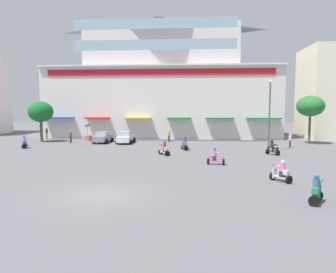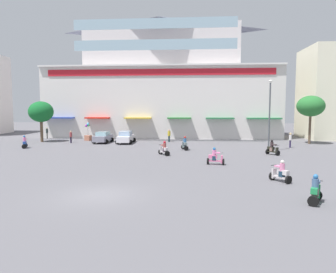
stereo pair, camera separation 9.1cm
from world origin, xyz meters
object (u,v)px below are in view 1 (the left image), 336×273
Objects in this scene: scooter_rider_4 at (24,143)px; pedestrian_2 at (169,135)px; plaza_tree_1 at (310,106)px; scooter_rider_0 at (316,191)px; scooter_rider_9 at (273,149)px; scooter_rider_2 at (216,158)px; balloon_vendor_cart at (88,134)px; parked_car_0 at (103,137)px; pedestrian_1 at (47,132)px; scooter_rider_3 at (164,149)px; scooter_rider_8 at (281,173)px; scooter_rider_7 at (185,144)px; plaza_tree_0 at (41,112)px; pedestrian_0 at (290,139)px; pedestrian_3 at (71,136)px; streetlamp_near at (270,110)px; parked_car_1 at (126,137)px.

pedestrian_2 is (16.25, 7.92, 0.34)m from scooter_rider_4.
plaza_tree_1 is 4.13× the size of scooter_rider_0.
scooter_rider_0 is 1.01× the size of scooter_rider_4.
scooter_rider_9 is (27.48, -2.96, 0.01)m from scooter_rider_4.
scooter_rider_2 is 0.58× the size of balloon_vendor_cart.
pedestrian_1 is at bearing 155.37° from parked_car_0.
pedestrian_1 reaches higher than parked_car_0.
scooter_rider_3 is at bearing -37.63° from pedestrian_1.
pedestrian_1 is at bearing 137.52° from scooter_rider_8.
pedestrian_1 is (-20.97, 10.65, 0.34)m from scooter_rider_7.
plaza_tree_0 is at bearing 136.35° from scooter_rider_0.
scooter_rider_8 is (6.55, -14.54, -0.05)m from scooter_rider_7.
plaza_tree_0 is 37.16m from scooter_rider_0.
plaza_tree_0 is 27.43m from scooter_rider_2.
pedestrian_0 is (9.54, 11.75, 0.43)m from scooter_rider_2.
plaza_tree_0 reaches higher than pedestrian_3.
streetlamp_near is (-6.85, -7.27, -0.45)m from plaza_tree_1.
pedestrian_3 is at bearing -177.07° from plaza_tree_1.
parked_car_1 is 11.66m from scooter_rider_3.
pedestrian_2 is at bearing 26.00° from scooter_rider_4.
pedestrian_0 is at bearing -8.25° from parked_car_1.
scooter_rider_7 is at bearing -26.93° from pedestrian_1.
scooter_rider_2 is (22.53, -15.26, -3.49)m from plaza_tree_0.
plaza_tree_1 reaches higher than scooter_rider_0.
scooter_rider_0 is at bearing -83.76° from scooter_rider_8.
plaza_tree_1 is 12.98m from scooter_rider_9.
parked_car_0 is 2.59× the size of scooter_rider_9.
balloon_vendor_cart is (4.61, 8.62, 0.32)m from scooter_rider_4.
parked_car_1 is at bearing 29.01° from scooter_rider_4.
scooter_rider_3 is at bearing -35.60° from pedestrian_3.
pedestrian_3 reaches higher than scooter_rider_3.
scooter_rider_0 is 0.86× the size of pedestrian_0.
parked_car_1 is at bearing -160.18° from pedestrian_2.
streetlamp_near is 2.99× the size of balloon_vendor_cart.
plaza_tree_0 reaches higher than scooter_rider_3.
scooter_rider_8 is at bearing -113.47° from plaza_tree_1.
pedestrian_1 is 7.70m from pedestrian_3.
parked_car_0 reaches higher than scooter_rider_2.
pedestrian_3 is 0.64× the size of balloon_vendor_cart.
scooter_rider_4 is 0.58× the size of balloon_vendor_cart.
scooter_rider_7 is 0.95× the size of pedestrian_3.
plaza_tree_1 reaches higher than scooter_rider_9.
scooter_rider_9 is (2.31, 11.64, 0.02)m from scooter_rider_8.
scooter_rider_9 is at bearing -6.14° from scooter_rider_4.
balloon_vendor_cart is at bearing 61.87° from scooter_rider_4.
pedestrian_1 is 18.79m from pedestrian_2.
scooter_rider_8 is 0.96× the size of scooter_rider_9.
streetlamp_near is (6.31, 8.57, 3.81)m from scooter_rider_2.
pedestrian_0 is (20.29, -2.94, 0.24)m from parked_car_1.
parked_car_1 is 6.63m from balloon_vendor_cart.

